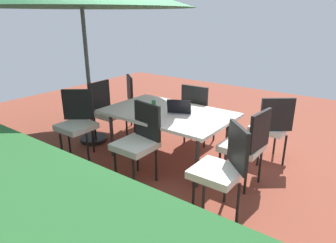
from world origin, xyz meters
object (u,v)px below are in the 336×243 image
dining_table (168,115)px  laptop (180,110)px  chair_west (247,144)px  chair_southwest (271,125)px  chair_northwest (223,166)px  chair_southeast (138,99)px  cup (154,104)px  chair_northeast (77,121)px  chair_north (139,139)px  chair_south (198,111)px  chair_east (107,109)px

dining_table → laptop: size_ratio=4.45×
chair_west → laptop: bearing=-86.8°
chair_southwest → chair_northwest: bearing=51.7°
chair_southeast → chair_west: size_ratio=1.00×
laptop → cup: laptop is taller
chair_west → chair_northwest: bearing=8.2°
chair_northeast → laptop: (-1.28, -0.73, 0.22)m
chair_southwest → chair_north: (1.14, 1.45, 0.00)m
chair_south → chair_northwest: size_ratio=1.00×
chair_north → chair_west: bearing=38.8°
chair_southeast → chair_east: size_ratio=1.00×
chair_south → chair_east: bearing=29.0°
chair_southwest → chair_northeast: 2.74m
chair_west → chair_north: bearing=-53.4°
chair_southeast → chair_north: bearing=169.6°
chair_southeast → chair_northeast: 1.40m
chair_southeast → chair_northwest: 2.75m
chair_northwest → cup: chair_northwest is taller
dining_table → laptop: bearing=-168.6°
dining_table → cup: (0.29, -0.05, 0.10)m
chair_south → dining_table: bearing=83.4°
chair_east → chair_north: bearing=-120.9°
chair_southeast → chair_north: size_ratio=1.00×
chair_south → chair_west: 1.36m
chair_southwest → chair_northeast: same height
dining_table → chair_northeast: size_ratio=1.79×
chair_south → chair_southwest: same height
chair_east → cup: size_ratio=9.61×
chair_northeast → laptop: 1.50m
chair_southeast → chair_east: bearing=125.9°
chair_southwest → laptop: chair_southwest is taller
chair_south → laptop: (-0.13, 0.72, 0.22)m
chair_southeast → chair_east: same height
chair_southeast → chair_southwest: bearing=-140.3°
chair_west → chair_south: bearing=-118.5°
dining_table → chair_southeast: size_ratio=1.79×
dining_table → laptop: 0.20m
dining_table → chair_south: chair_south is taller
chair_northeast → chair_southwest: bearing=-5.9°
dining_table → cup: bearing=-9.0°
chair_southwest → chair_southeast: bearing=-36.3°
chair_west → laptop: size_ratio=2.48×
chair_east → cup: bearing=-88.7°
chair_northwest → laptop: size_ratio=2.48×
cup → dining_table: bearing=171.0°
chair_north → chair_southeast: bearing=139.9°
chair_northeast → chair_west: bearing=-21.8°
chair_northeast → cup: (-0.82, -0.74, 0.22)m
chair_southwest → chair_west: size_ratio=1.00×
chair_southwest → chair_northwest: same height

